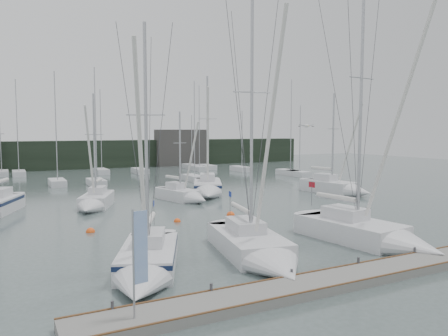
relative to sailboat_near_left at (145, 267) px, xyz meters
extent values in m
plane|color=#4B5B57|center=(7.60, 0.26, -0.54)|extent=(160.00, 160.00, 0.00)
cube|color=slate|center=(7.60, -4.74, -0.34)|extent=(24.00, 2.00, 0.40)
cube|color=black|center=(7.60, 62.26, 1.96)|extent=(90.00, 4.00, 5.00)
cube|color=#403E3B|center=(25.60, 60.26, 2.96)|extent=(10.00, 3.00, 7.00)
cube|color=silver|center=(-3.51, 52.89, -0.19)|extent=(1.80, 4.50, 0.90)
cylinder|color=#A1A3A8|center=(-3.51, 52.39, 7.06)|extent=(0.12, 0.12, 13.60)
cube|color=silver|center=(0.29, 37.96, -0.19)|extent=(1.80, 4.50, 0.90)
cylinder|color=#A1A3A8|center=(0.29, 37.46, 6.86)|extent=(0.12, 0.12, 13.20)
cube|color=silver|center=(30.11, 44.59, -0.19)|extent=(1.80, 4.50, 0.90)
cylinder|color=#A1A3A8|center=(30.11, 44.09, 4.90)|extent=(0.12, 0.12, 9.28)
cube|color=silver|center=(24.48, 52.77, -0.19)|extent=(1.80, 4.50, 0.90)
cylinder|color=#A1A3A8|center=(24.48, 52.27, 4.62)|extent=(0.12, 0.12, 8.72)
cube|color=silver|center=(17.40, 35.07, -0.19)|extent=(1.80, 4.50, 0.90)
cylinder|color=#A1A3A8|center=(17.40, 34.57, 6.57)|extent=(0.12, 0.12, 12.62)
cube|color=silver|center=(-5.80, 54.47, -0.19)|extent=(1.80, 4.50, 0.90)
cylinder|color=#A1A3A8|center=(-5.80, 53.97, 5.95)|extent=(0.12, 0.12, 11.39)
cube|color=silver|center=(33.67, 33.49, -0.19)|extent=(1.80, 4.50, 0.90)
cylinder|color=#A1A3A8|center=(33.67, 32.99, 5.12)|extent=(0.12, 0.12, 9.73)
cube|color=silver|center=(33.61, 35.68, -0.19)|extent=(1.80, 4.50, 0.90)
cylinder|color=#A1A3A8|center=(33.61, 35.18, 7.11)|extent=(0.12, 0.12, 13.70)
cube|color=silver|center=(13.92, 48.61, -0.19)|extent=(1.80, 4.50, 0.90)
cylinder|color=#A1A3A8|center=(13.92, 48.11, 4.37)|extent=(0.12, 0.12, 8.22)
cube|color=silver|center=(8.22, 50.59, -0.19)|extent=(1.80, 4.50, 0.90)
cylinder|color=#A1A3A8|center=(8.22, 50.09, 6.46)|extent=(0.12, 0.12, 12.41)
cube|color=silver|center=(26.51, 50.24, -0.19)|extent=(1.80, 4.50, 0.90)
cylinder|color=#A1A3A8|center=(26.51, 49.74, 7.04)|extent=(0.12, 0.12, 13.57)
cube|color=silver|center=(4.65, 35.99, -0.19)|extent=(1.80, 4.50, 0.90)
cylinder|color=#A1A3A8|center=(4.65, 35.49, 7.11)|extent=(0.12, 0.12, 13.71)
cube|color=silver|center=(24.14, 48.68, -0.19)|extent=(1.80, 4.50, 0.90)
cylinder|color=#A1A3A8|center=(24.14, 48.18, 7.03)|extent=(0.12, 0.12, 13.54)
cube|color=silver|center=(0.63, 1.48, -0.13)|extent=(4.74, 6.42, 1.37)
cone|color=silver|center=(-1.01, -2.37, -0.13)|extent=(3.42, 3.35, 2.65)
cube|color=silver|center=(0.81, 1.90, 0.87)|extent=(2.26, 2.73, 0.64)
cylinder|color=#A1A3A8|center=(0.47, 1.09, 6.01)|extent=(0.16, 0.16, 10.91)
cylinder|color=silver|center=(1.09, 2.55, 1.70)|extent=(1.36, 2.73, 0.26)
cube|color=#101C3C|center=(0.63, 1.48, 0.32)|extent=(4.76, 6.45, 0.23)
cube|color=navy|center=(1.85, 4.34, 2.20)|extent=(0.21, 0.46, 0.33)
cube|color=silver|center=(6.46, 1.54, -0.12)|extent=(4.19, 6.97, 1.42)
cone|color=silver|center=(5.59, -3.04, -0.12)|extent=(3.50, 3.31, 3.03)
cube|color=silver|center=(6.54, 2.01, 0.92)|extent=(2.12, 2.87, 0.66)
cylinder|color=#A1A3A8|center=(6.37, 1.08, 7.10)|extent=(0.17, 0.17, 13.02)
cylinder|color=silver|center=(6.70, 2.82, 1.77)|extent=(0.85, 3.18, 0.27)
cube|color=navy|center=(7.10, 4.93, 2.30)|extent=(0.11, 0.51, 0.34)
cube|color=silver|center=(13.70, 1.03, -0.07)|extent=(3.99, 6.85, 1.58)
cone|color=silver|center=(14.31, -3.56, -0.07)|extent=(3.49, 3.18, 3.15)
cube|color=silver|center=(13.63, 1.55, 1.08)|extent=(2.06, 2.80, 0.74)
cylinder|color=#A1A3A8|center=(13.76, 0.57, 8.04)|extent=(0.19, 0.19, 14.65)
cylinder|color=silver|center=(13.52, 2.32, 2.03)|extent=(0.71, 3.18, 0.29)
cube|color=maroon|center=(13.24, 4.46, 2.61)|extent=(0.10, 0.56, 0.38)
cube|color=silver|center=(-6.03, 22.13, 1.07)|extent=(2.09, 2.43, 0.73)
cylinder|color=silver|center=(-5.84, 22.59, 2.01)|extent=(1.20, 2.42, 0.29)
cube|color=silver|center=(1.75, 20.61, -0.12)|extent=(4.01, 5.32, 1.40)
cone|color=silver|center=(0.42, 17.46, -0.12)|extent=(2.94, 2.80, 2.33)
cube|color=silver|center=(1.93, 21.04, 0.90)|extent=(1.92, 2.26, 0.65)
cylinder|color=#A1A3A8|center=(1.61, 20.30, 5.07)|extent=(0.17, 0.17, 9.00)
cylinder|color=silver|center=(2.12, 21.49, 1.74)|extent=(1.15, 2.26, 0.26)
cube|color=silver|center=(9.71, 20.79, -0.14)|extent=(3.31, 4.92, 1.36)
cone|color=silver|center=(10.58, 17.70, -0.14)|extent=(2.62, 2.45, 2.18)
cube|color=silver|center=(9.58, 21.23, 0.86)|extent=(1.64, 2.06, 0.63)
cylinder|color=#A1A3A8|center=(9.79, 20.48, 4.35)|extent=(0.16, 0.16, 7.61)
cylinder|color=silver|center=(9.46, 21.66, 1.68)|extent=(0.84, 2.19, 0.25)
cube|color=silver|center=(14.27, 23.74, -0.05)|extent=(5.15, 6.82, 1.66)
cone|color=silver|center=(12.46, 19.70, -0.05)|extent=(3.71, 3.59, 2.87)
cube|color=silver|center=(14.49, 24.24, 1.17)|extent=(2.45, 2.90, 0.77)
cylinder|color=#A1A3A8|center=(14.09, 23.33, 6.44)|extent=(0.20, 0.20, 11.31)
cylinder|color=silver|center=(14.77, 24.87, 2.16)|extent=(1.52, 2.89, 0.31)
cube|color=#101C3C|center=(14.27, 23.74, 0.51)|extent=(5.17, 6.85, 0.28)
cube|color=silver|center=(26.54, 18.09, -0.06)|extent=(3.68, 6.16, 1.61)
cone|color=silver|center=(27.28, 14.04, -0.06)|extent=(3.08, 2.92, 2.68)
cube|color=silver|center=(26.44, 18.62, 1.12)|extent=(1.87, 2.54, 0.75)
cylinder|color=#A1A3A8|center=(26.61, 17.69, 5.54)|extent=(0.19, 0.19, 9.59)
cylinder|color=silver|center=(26.33, 19.23, 2.08)|extent=(0.81, 2.83, 0.30)
sphere|color=#F55215|center=(5.87, 11.15, -0.54)|extent=(0.53, 0.53, 0.53)
sphere|color=#F55215|center=(10.59, 11.41, -0.54)|extent=(0.68, 0.68, 0.68)
sphere|color=#F55215|center=(-0.60, 10.68, -0.54)|extent=(0.61, 0.61, 0.61)
cylinder|color=#A1A3A8|center=(-1.90, -4.94, 1.78)|extent=(0.07, 0.07, 3.84)
cube|color=blue|center=(-1.61, -4.89, 2.32)|extent=(0.51, 0.12, 2.56)
ellipsoid|color=white|center=(9.75, 0.69, 6.61)|extent=(0.22, 0.42, 0.19)
cube|color=gray|center=(9.48, 0.69, 6.63)|extent=(0.43, 0.14, 0.10)
cube|color=gray|center=(10.02, 0.69, 6.63)|extent=(0.43, 0.14, 0.10)
camera|label=1|loc=(-5.80, -19.37, 6.37)|focal=35.00mm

